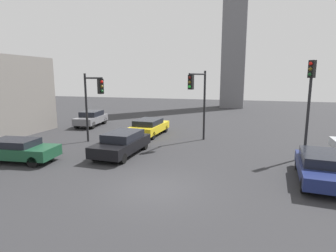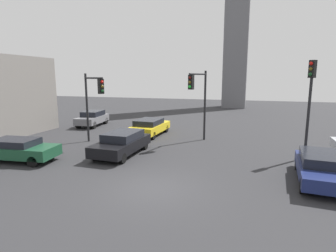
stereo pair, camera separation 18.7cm
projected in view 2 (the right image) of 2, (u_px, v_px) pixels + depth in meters
ground_plane at (153, 188)px, 11.99m from camera, size 98.25×98.25×0.00m
traffic_light_1 at (198, 93)px, 19.74m from camera, size 0.90×2.61×5.29m
traffic_light_2 at (310, 92)px, 15.75m from camera, size 0.45×0.48×5.77m
traffic_light_3 at (94, 95)px, 19.32m from camera, size 2.33×1.55×5.08m
car_0 at (122, 143)px, 17.20m from camera, size 2.16×4.78×1.42m
car_1 at (150, 127)px, 22.93m from camera, size 2.21×4.61×1.37m
car_2 at (18, 149)px, 15.80m from camera, size 4.54×2.34×1.31m
car_4 at (92, 118)px, 27.29m from camera, size 2.34×4.41×1.49m
car_5 at (321, 167)px, 12.61m from camera, size 2.28×4.83×1.34m
skyline_tower at (238, 11)px, 41.73m from camera, size 3.58×3.58×29.44m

